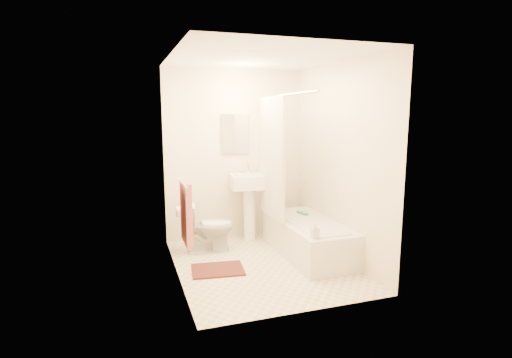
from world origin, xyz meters
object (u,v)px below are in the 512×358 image
object	(u,v)px
toilet	(208,227)
bathtub	(307,238)
sink	(250,205)
soap_bottle	(315,231)
bath_mat	(218,270)

from	to	relation	value
toilet	bathtub	size ratio (longest dim) A/B	0.43
toilet	sink	bearing A→B (deg)	-63.41
sink	toilet	bearing A→B (deg)	-150.86
bathtub	sink	bearing A→B (deg)	123.57
bathtub	soap_bottle	size ratio (longest dim) A/B	8.70
toilet	bathtub	xyz separation A→B (m)	(1.19, -0.52, -0.11)
sink	soap_bottle	bearing A→B (deg)	-71.57
sink	bathtub	world-z (taller)	sink
soap_bottle	bath_mat	bearing A→B (deg)	154.00
bathtub	bath_mat	size ratio (longest dim) A/B	2.61
soap_bottle	sink	bearing A→B (deg)	101.66
bathtub	bath_mat	world-z (taller)	bathtub
bath_mat	soap_bottle	bearing A→B (deg)	-26.00
toilet	soap_bottle	size ratio (longest dim) A/B	3.76
bathtub	toilet	bearing A→B (deg)	156.44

